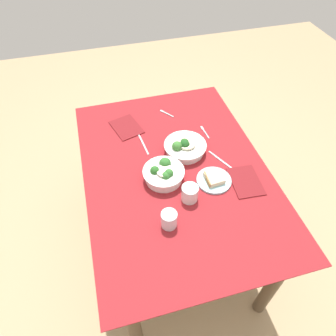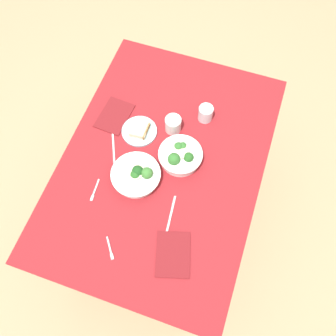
% 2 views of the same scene
% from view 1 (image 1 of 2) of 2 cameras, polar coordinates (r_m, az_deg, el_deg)
% --- Properties ---
extents(ground_plane, '(6.00, 6.00, 0.00)m').
position_cam_1_polar(ground_plane, '(2.25, 1.07, -13.12)').
color(ground_plane, tan).
extents(dining_table, '(1.37, 0.96, 0.75)m').
position_cam_1_polar(dining_table, '(1.72, 1.36, -2.90)').
color(dining_table, maroon).
rests_on(dining_table, ground_plane).
extents(broccoli_bowl_far, '(0.24, 0.24, 0.09)m').
position_cam_1_polar(broccoli_bowl_far, '(1.71, 3.11, 3.87)').
color(broccoli_bowl_far, white).
rests_on(broccoli_bowl_far, dining_table).
extents(broccoli_bowl_near, '(0.21, 0.21, 0.10)m').
position_cam_1_polar(broccoli_bowl_near, '(1.57, -0.81, -1.04)').
color(broccoli_bowl_near, white).
rests_on(broccoli_bowl_near, dining_table).
extents(bread_side_plate, '(0.18, 0.18, 0.04)m').
position_cam_1_polar(bread_side_plate, '(1.59, 8.50, -2.12)').
color(bread_side_plate, '#99C6D1').
rests_on(bread_side_plate, dining_table).
extents(water_glass_center, '(0.08, 0.08, 0.08)m').
position_cam_1_polar(water_glass_center, '(1.49, 4.06, -4.70)').
color(water_glass_center, silver).
rests_on(water_glass_center, dining_table).
extents(water_glass_side, '(0.07, 0.07, 0.08)m').
position_cam_1_polar(water_glass_side, '(1.40, 0.20, -9.52)').
color(water_glass_side, silver).
rests_on(water_glass_side, dining_table).
extents(fork_by_far_bowl, '(0.09, 0.07, 0.00)m').
position_cam_1_polar(fork_by_far_bowl, '(1.99, -0.33, 10.12)').
color(fork_by_far_bowl, '#B7B7BC').
rests_on(fork_by_far_bowl, dining_table).
extents(fork_by_near_bowl, '(0.11, 0.02, 0.00)m').
position_cam_1_polar(fork_by_near_bowl, '(1.86, 6.80, 6.71)').
color(fork_by_near_bowl, '#B7B7BC').
rests_on(fork_by_near_bowl, dining_table).
extents(table_knife_left, '(0.19, 0.09, 0.00)m').
position_cam_1_polar(table_knife_left, '(1.70, 10.03, 1.24)').
color(table_knife_left, '#B7B7BC').
rests_on(table_knife_left, dining_table).
extents(table_knife_right, '(0.22, 0.03, 0.00)m').
position_cam_1_polar(table_knife_right, '(1.79, -4.79, 4.83)').
color(table_knife_right, '#B7B7BC').
rests_on(table_knife_right, dining_table).
extents(napkin_folded_upper, '(0.21, 0.16, 0.01)m').
position_cam_1_polar(napkin_folded_upper, '(1.63, 14.20, -2.43)').
color(napkin_folded_upper, maroon).
rests_on(napkin_folded_upper, dining_table).
extents(napkin_folded_lower, '(0.24, 0.20, 0.01)m').
position_cam_1_polar(napkin_folded_lower, '(1.90, -7.72, 7.51)').
color(napkin_folded_lower, maroon).
rests_on(napkin_folded_lower, dining_table).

